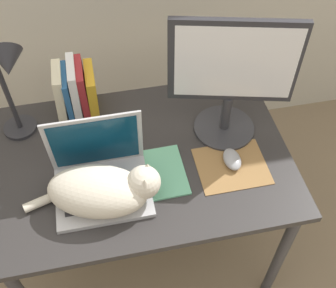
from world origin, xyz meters
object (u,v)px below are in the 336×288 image
at_px(desk_lamp, 10,77).
at_px(laptop, 101,177).
at_px(computer_mouse, 232,159).
at_px(notepad, 159,173).
at_px(cat, 103,190).
at_px(external_monitor, 232,76).
at_px(book_row, 76,91).

bearing_deg(desk_lamp, laptop, -50.67).
xyz_separation_m(computer_mouse, notepad, (-0.28, 0.00, -0.02)).
bearing_deg(cat, notepad, 22.30).
relative_size(cat, computer_mouse, 4.60).
bearing_deg(desk_lamp, computer_mouse, -22.47).
bearing_deg(external_monitor, laptop, -160.84).
relative_size(computer_mouse, book_row, 0.43).
relative_size(computer_mouse, notepad, 0.44).
distance_m(laptop, cat, 0.08).
bearing_deg(book_row, computer_mouse, -36.08).
height_order(cat, desk_lamp, desk_lamp).
xyz_separation_m(laptop, notepad, (0.21, 0.01, -0.05)).
bearing_deg(desk_lamp, notepad, -33.05).
xyz_separation_m(book_row, desk_lamp, (-0.20, -0.08, 0.18)).
bearing_deg(external_monitor, computer_mouse, -96.90).
xyz_separation_m(laptop, book_row, (-0.05, 0.39, 0.06)).
xyz_separation_m(laptop, computer_mouse, (0.48, 0.01, -0.03)).
bearing_deg(book_row, laptop, -82.52).
xyz_separation_m(external_monitor, book_row, (-0.55, 0.22, -0.17)).
height_order(laptop, external_monitor, external_monitor).
height_order(book_row, notepad, book_row).
height_order(computer_mouse, book_row, book_row).
bearing_deg(notepad, book_row, 123.92).
height_order(cat, book_row, book_row).
bearing_deg(notepad, desk_lamp, 146.95).
relative_size(laptop, computer_mouse, 3.22).
xyz_separation_m(computer_mouse, book_row, (-0.53, 0.39, 0.09)).
height_order(laptop, cat, laptop).
bearing_deg(notepad, external_monitor, 29.09).
height_order(external_monitor, computer_mouse, external_monitor).
bearing_deg(laptop, computer_mouse, 0.63).
bearing_deg(notepad, cat, -157.70).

